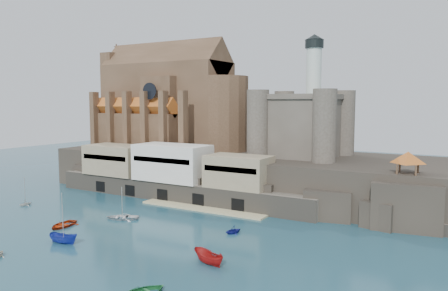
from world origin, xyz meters
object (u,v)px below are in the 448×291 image
Objects in this scene: boat_0 at (63,226)px; boat_2 at (64,243)px; church at (171,106)px; castle_keep at (302,122)px; pavilion at (408,159)px.

boat_2 is (8.04, -6.48, 0.00)m from boat_0.
castle_keep is at bearing -1.11° from church.
boat_0 is (-55.28, -32.11, -12.73)m from pavilion.
boat_2 is (-21.32, -53.67, -18.31)m from castle_keep.
boat_0 is at bearing 42.74° from boat_2.
pavilion is at bearing -30.18° from castle_keep.
boat_0 is 10.33m from boat_2.
boat_2 is at bearing -111.66° from castle_keep.
church is 61.73m from boat_2.
boat_2 is (-47.24, -38.60, -12.73)m from pavilion.
castle_keep is at bearing 46.37° from boat_0.
boat_2 is at bearing -50.64° from boat_0.
boat_0 is at bearing -121.89° from castle_keep.
church reaches higher than castle_keep.
boat_0 is (10.85, -47.96, -22.13)m from church.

